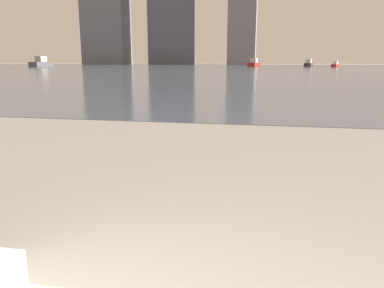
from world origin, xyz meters
name	(u,v)px	position (x,y,z in m)	size (l,w,h in m)	color
harbor_water	(264,68)	(0.00, 62.00, 0.01)	(180.00, 110.00, 0.01)	slate
harbor_boat_2	(41,63)	(-43.13, 67.98, 0.73)	(2.11, 5.51, 2.04)	#4C4C51
harbor_boat_3	(335,65)	(13.32, 77.67, 0.38)	(2.05, 2.97, 1.06)	maroon
harbor_boat_4	(309,64)	(8.78, 82.11, 0.53)	(2.23, 4.11, 1.46)	#2D2D33
harbor_boat_5	(254,64)	(-2.28, 80.00, 0.61)	(2.53, 4.77, 1.70)	maroon
skyline_tower_0	(105,3)	(-51.09, 118.00, 19.00)	(13.91, 8.92, 38.00)	slate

